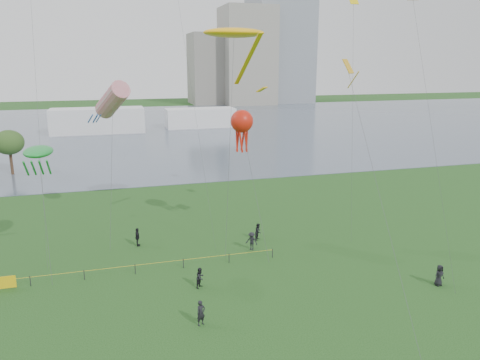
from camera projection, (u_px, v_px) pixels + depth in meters
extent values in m
plane|color=#163B13|center=(283.00, 342.00, 29.25)|extent=(400.00, 400.00, 0.00)
cube|color=#4F5B6C|center=(147.00, 128.00, 122.49)|extent=(400.00, 120.00, 0.08)
cube|color=gray|center=(247.00, 56.00, 187.78)|extent=(20.00, 20.00, 38.00)
cube|color=slate|center=(210.00, 69.00, 190.90)|extent=(16.00, 18.00, 28.00)
cube|color=silver|center=(98.00, 121.00, 113.93)|extent=(22.00, 8.00, 6.00)
cube|color=white|center=(200.00, 118.00, 123.71)|extent=(18.00, 7.00, 5.00)
cylinder|color=#3C281B|center=(12.00, 165.00, 71.97)|extent=(0.44, 0.44, 3.11)
ellipsoid|color=#355622|center=(9.00, 142.00, 71.11)|extent=(4.43, 4.43, 3.74)
cylinder|color=black|center=(30.00, 281.00, 36.38)|extent=(0.07, 0.07, 0.85)
cylinder|color=black|center=(84.00, 275.00, 37.44)|extent=(0.07, 0.07, 0.85)
cylinder|color=black|center=(135.00, 269.00, 38.50)|extent=(0.07, 0.07, 0.85)
cylinder|color=black|center=(183.00, 263.00, 39.55)|extent=(0.07, 0.07, 0.85)
cylinder|color=black|center=(229.00, 258.00, 40.61)|extent=(0.07, 0.07, 0.85)
cylinder|color=black|center=(272.00, 253.00, 41.67)|extent=(0.07, 0.07, 0.85)
cylinder|color=yellow|center=(135.00, 265.00, 38.42)|extent=(24.00, 0.03, 0.03)
cube|color=#E8B90C|center=(2.00, 283.00, 35.82)|extent=(2.00, 0.04, 1.00)
imported|color=black|center=(200.00, 278.00, 36.09)|extent=(0.99, 0.99, 1.62)
imported|color=black|center=(252.00, 241.00, 43.26)|extent=(1.28, 1.22, 1.74)
imported|color=black|center=(137.00, 237.00, 44.19)|extent=(0.50, 1.07, 1.78)
imported|color=black|center=(439.00, 275.00, 36.40)|extent=(0.89, 0.63, 1.70)
imported|color=black|center=(201.00, 313.00, 30.89)|extent=(0.76, 0.64, 1.76)
imported|color=black|center=(258.00, 232.00, 45.80)|extent=(1.00, 1.02, 1.66)
cylinder|color=#3F3F42|center=(230.00, 146.00, 41.63)|extent=(2.01, 4.12, 19.49)
ellipsoid|color=#FFB10D|center=(234.00, 33.00, 41.40)|extent=(5.57, 3.48, 0.87)
cube|color=#FFB10D|center=(248.00, 61.00, 38.07)|extent=(0.36, 6.98, 4.09)
cube|color=#FFB10D|center=(262.00, 89.00, 35.05)|extent=(0.95, 0.95, 0.42)
cylinder|color=#3F3F42|center=(111.00, 174.00, 44.13)|extent=(1.20, 4.98, 13.43)
cylinder|color=red|center=(112.00, 100.00, 44.94)|extent=(3.74, 5.17, 3.87)
cylinder|color=#1848AC|center=(98.00, 118.00, 43.84)|extent=(0.60, 1.13, 0.88)
cylinder|color=#1848AC|center=(95.00, 118.00, 44.12)|extent=(0.60, 1.13, 0.88)
cylinder|color=#1848AC|center=(90.00, 118.00, 43.87)|extent=(0.60, 1.13, 0.88)
cylinder|color=#1848AC|center=(90.00, 119.00, 43.43)|extent=(0.60, 1.13, 0.88)
cylinder|color=#1848AC|center=(95.00, 119.00, 43.41)|extent=(0.60, 1.13, 0.88)
cylinder|color=#3F3F42|center=(45.00, 217.00, 37.17)|extent=(0.54, 3.90, 9.97)
ellipsoid|color=#1A8F31|center=(38.00, 152.00, 37.68)|extent=(2.27, 4.09, 0.79)
cylinder|color=#1A8F31|center=(26.00, 168.00, 36.22)|extent=(0.16, 1.79, 1.54)
cylinder|color=#1A8F31|center=(34.00, 168.00, 36.37)|extent=(0.16, 1.79, 1.54)
cylinder|color=#1A8F31|center=(41.00, 168.00, 36.51)|extent=(0.16, 1.79, 1.54)
cylinder|color=#1A8F31|center=(49.00, 167.00, 36.66)|extent=(0.16, 1.79, 1.54)
cylinder|color=#3F3F42|center=(255.00, 189.00, 42.43)|extent=(0.58, 6.74, 11.55)
sphere|color=red|center=(242.00, 121.00, 44.07)|extent=(2.15, 2.15, 2.15)
cylinder|color=red|center=(247.00, 138.00, 44.59)|extent=(0.18, 0.54, 2.60)
cylinder|color=red|center=(243.00, 137.00, 44.93)|extent=(0.49, 0.36, 2.61)
cylinder|color=red|center=(238.00, 137.00, 44.80)|extent=(0.49, 0.36, 2.61)
cylinder|color=red|center=(237.00, 138.00, 44.33)|extent=(0.18, 0.54, 2.60)
cylinder|color=red|center=(241.00, 139.00, 43.99)|extent=(0.49, 0.36, 2.61)
cylinder|color=red|center=(246.00, 139.00, 44.12)|extent=(0.49, 0.36, 2.61)
cylinder|color=#3F3F42|center=(380.00, 195.00, 31.32)|extent=(1.90, 14.23, 16.66)
cube|color=orange|center=(348.00, 66.00, 36.14)|extent=(1.35, 1.35, 1.10)
cylinder|color=orange|center=(353.00, 80.00, 35.54)|extent=(0.08, 1.58, 1.35)
cube|color=yellow|center=(354.00, 0.00, 44.24)|extent=(0.93, 0.60, 0.76)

